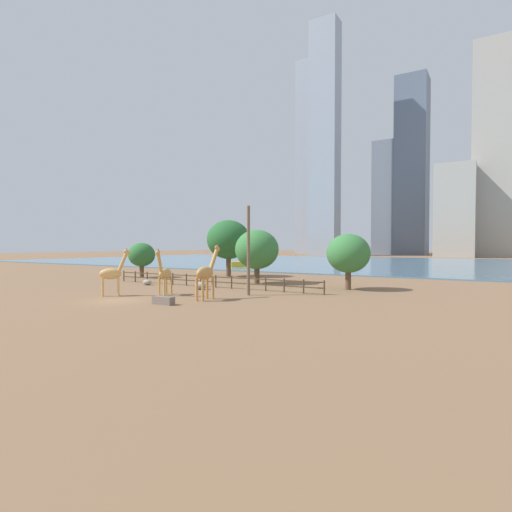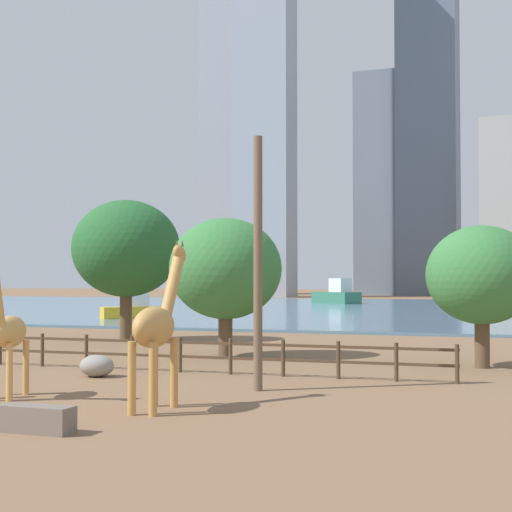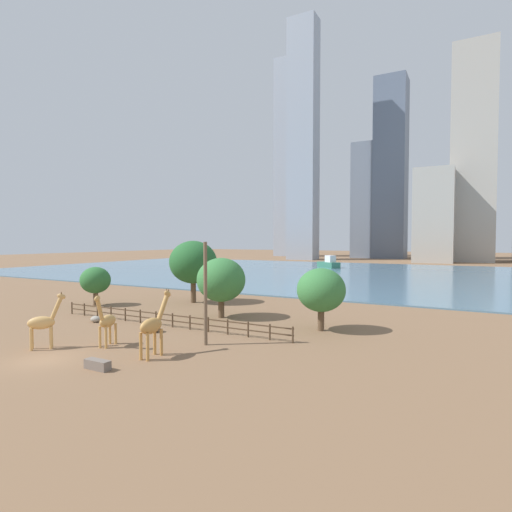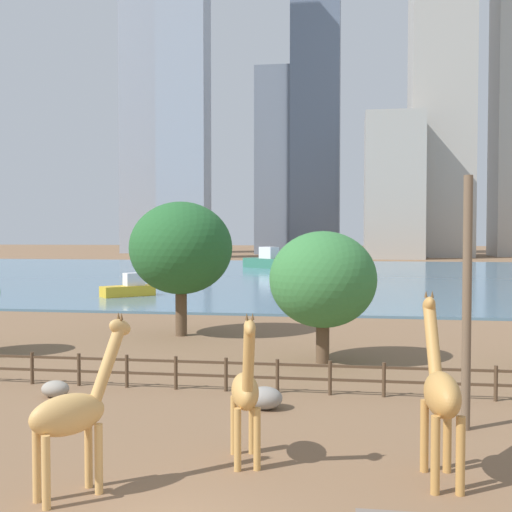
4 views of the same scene
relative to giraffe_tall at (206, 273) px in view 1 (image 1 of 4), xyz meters
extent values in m
plane|color=brown|center=(-5.94, 75.92, -2.19)|extent=(400.00, 400.00, 0.00)
cube|color=slate|center=(-5.94, 72.92, -2.09)|extent=(180.00, 86.00, 0.20)
cylinder|color=#C18C47|center=(-0.32, 0.51, -1.26)|extent=(0.23, 0.23, 1.86)
cylinder|color=#C18C47|center=(0.25, 0.54, -1.26)|extent=(0.23, 0.23, 1.86)
cylinder|color=#C18C47|center=(-0.23, -0.93, -1.26)|extent=(0.23, 0.23, 1.86)
cylinder|color=#C18C47|center=(0.34, -0.89, -1.26)|extent=(0.23, 0.23, 1.86)
ellipsoid|color=#C18C47|center=(0.01, -0.19, -0.01)|extent=(0.95, 2.10, 1.08)
cylinder|color=#C18C47|center=(-0.07, 1.11, 1.09)|extent=(0.42, 1.36, 1.93)
ellipsoid|color=#C18C47|center=(-0.10, 1.64, 1.97)|extent=(0.38, 0.81, 0.71)
cone|color=brown|center=(-0.19, 1.63, 2.28)|extent=(0.10, 0.10, 0.20)
cone|color=brown|center=(-0.02, 1.64, 2.28)|extent=(0.10, 0.10, 0.20)
cylinder|color=tan|center=(-8.43, -1.72, -1.36)|extent=(0.27, 0.27, 1.65)
cylinder|color=tan|center=(-8.04, -2.05, -1.36)|extent=(0.27, 0.27, 1.65)
cylinder|color=tan|center=(-9.25, -2.70, -1.36)|extent=(0.27, 0.27, 1.65)
cylinder|color=tan|center=(-8.86, -3.03, -1.36)|extent=(0.27, 0.27, 1.65)
ellipsoid|color=tan|center=(-8.64, -2.38, -0.24)|extent=(1.74, 1.87, 0.96)
cylinder|color=tan|center=(-7.98, -1.59, 0.80)|extent=(0.84, 0.93, 1.81)
ellipsoid|color=tan|center=(-7.76, -1.32, 1.64)|extent=(0.67, 0.72, 0.58)
cone|color=brown|center=(-7.82, -1.28, 1.92)|extent=(0.12, 0.12, 0.17)
cone|color=brown|center=(-7.70, -1.37, 1.92)|extent=(0.12, 0.12, 0.17)
cylinder|color=tan|center=(-4.58, -0.03, -1.37)|extent=(0.23, 0.23, 1.63)
cylinder|color=tan|center=(-5.06, -0.16, -1.37)|extent=(0.23, 0.23, 1.63)
cylinder|color=tan|center=(-4.90, 1.19, -1.37)|extent=(0.23, 0.23, 1.63)
cylinder|color=tan|center=(-5.39, 1.06, -1.37)|extent=(0.23, 0.23, 1.63)
ellipsoid|color=tan|center=(-4.98, 0.51, -0.28)|extent=(1.15, 1.92, 0.94)
cylinder|color=tan|center=(-4.74, -0.41, 0.76)|extent=(0.50, 0.89, 1.80)
ellipsoid|color=tan|center=(-4.66, -0.69, 1.61)|extent=(0.45, 0.72, 0.54)
cone|color=brown|center=(-4.59, -0.67, 1.89)|extent=(0.10, 0.10, 0.17)
cone|color=brown|center=(-4.73, -0.71, 1.89)|extent=(0.10, 0.10, 0.17)
cylinder|color=brown|center=(1.34, 4.28, 1.76)|extent=(0.28, 0.28, 7.89)
ellipsoid|color=gray|center=(-13.08, 6.12, -1.88)|extent=(1.05, 0.82, 0.61)
ellipsoid|color=gray|center=(-5.15, 5.66, -1.80)|extent=(1.25, 1.04, 0.78)
cube|color=#72665B|center=(-1.19, -3.65, -1.89)|extent=(1.80, 0.60, 0.60)
cylinder|color=#4C3826|center=(-18.94, 7.92, -1.54)|extent=(0.14, 0.14, 1.30)
cylinder|color=#4C3826|center=(-16.94, 7.92, -1.54)|extent=(0.14, 0.14, 1.30)
cylinder|color=#4C3826|center=(-14.94, 7.92, -1.54)|extent=(0.14, 0.14, 1.30)
cylinder|color=#4C3826|center=(-12.95, 7.92, -1.54)|extent=(0.14, 0.14, 1.30)
cylinder|color=#4C3826|center=(-10.95, 7.92, -1.54)|extent=(0.14, 0.14, 1.30)
cylinder|color=#4C3826|center=(-8.95, 7.92, -1.54)|extent=(0.14, 0.14, 1.30)
cylinder|color=#4C3826|center=(-6.96, 7.92, -1.54)|extent=(0.14, 0.14, 1.30)
cylinder|color=#4C3826|center=(-4.96, 7.92, -1.54)|extent=(0.14, 0.14, 1.30)
cylinder|color=#4C3826|center=(-2.96, 7.92, -1.54)|extent=(0.14, 0.14, 1.30)
cylinder|color=#4C3826|center=(-0.97, 7.92, -1.54)|extent=(0.14, 0.14, 1.30)
cylinder|color=#4C3826|center=(1.03, 7.92, -1.54)|extent=(0.14, 0.14, 1.30)
cylinder|color=#4C3826|center=(3.03, 7.92, -1.54)|extent=(0.14, 0.14, 1.30)
cylinder|color=#4C3826|center=(5.02, 7.92, -1.54)|extent=(0.14, 0.14, 1.30)
cylinder|color=#4C3826|center=(7.02, 7.92, -1.54)|extent=(0.14, 0.14, 1.30)
cube|color=#4C3826|center=(-5.94, 7.92, -1.08)|extent=(26.10, 0.08, 0.10)
cube|color=#4C3826|center=(-5.94, 7.92, -1.60)|extent=(26.10, 0.08, 0.10)
cylinder|color=brown|center=(-3.50, 13.86, -1.22)|extent=(0.63, 0.63, 1.92)
ellipsoid|color=#387A3D|center=(-3.50, 13.86, 1.75)|extent=(5.02, 5.02, 4.52)
cylinder|color=brown|center=(-21.36, 13.07, -1.35)|extent=(0.58, 0.58, 1.68)
ellipsoid|color=#2D6B33|center=(-21.36, 13.07, 0.93)|extent=(3.60, 3.60, 3.24)
cylinder|color=brown|center=(-12.14, 20.55, -0.80)|extent=(0.68, 0.68, 2.78)
ellipsoid|color=#26602D|center=(-12.14, 20.55, 3.02)|extent=(6.07, 6.07, 5.47)
cylinder|color=brown|center=(7.54, 13.07, -1.23)|extent=(0.57, 0.57, 1.90)
ellipsoid|color=#387A3D|center=(7.54, 13.07, 1.44)|extent=(4.29, 4.29, 3.86)
cube|color=#337259|center=(-16.33, 88.95, -1.19)|extent=(7.93, 7.34, 1.59)
cube|color=silver|center=(-15.57, 88.31, 0.56)|extent=(3.42, 3.31, 1.91)
cube|color=gold|center=(-22.66, 40.62, -1.50)|extent=(4.78, 4.56, 0.97)
cube|color=silver|center=(-22.21, 41.03, -0.43)|extent=(2.08, 2.04, 1.17)
cube|color=#939EAD|center=(-41.91, 133.81, 46.60)|extent=(11.55, 8.12, 97.58)
cube|color=#ADA89E|center=(7.51, 136.53, 14.49)|extent=(13.29, 14.86, 33.35)
cube|color=#ADA89E|center=(19.52, 148.05, 37.20)|extent=(14.84, 15.37, 78.76)
cube|color=slate|center=(-22.60, 163.60, 23.48)|extent=(11.71, 13.50, 51.34)
cube|color=#939EAD|center=(-59.59, 164.91, 46.71)|extent=(17.03, 9.50, 97.79)
cube|color=slate|center=(-11.95, 161.33, 36.74)|extent=(13.15, 12.73, 77.84)
camera|label=1|loc=(20.00, -25.52, 2.26)|focal=28.00mm
camera|label=2|loc=(9.27, -18.65, 1.21)|focal=55.00mm
camera|label=3|loc=(19.03, -20.52, 5.84)|focal=28.00mm
camera|label=4|loc=(-2.21, -16.18, 3.96)|focal=45.00mm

